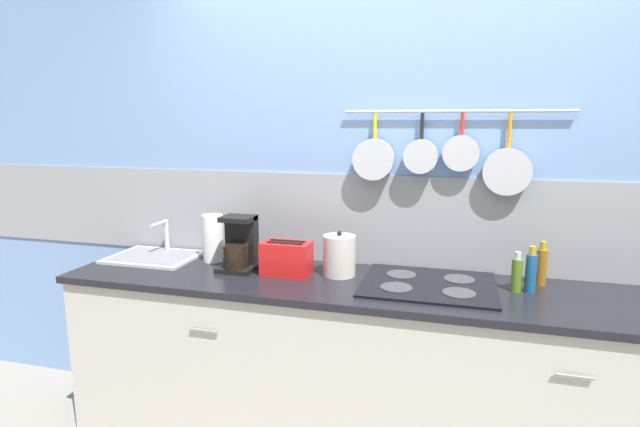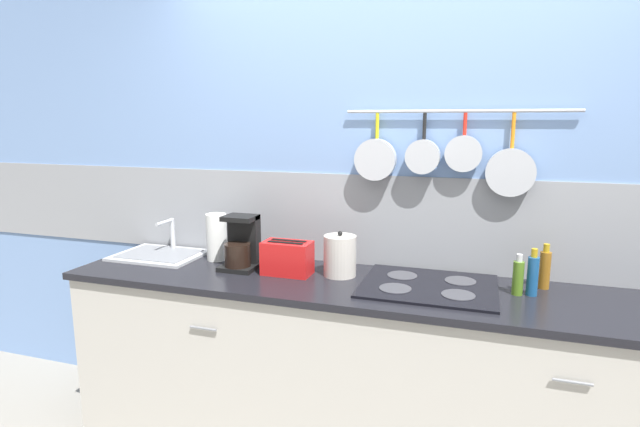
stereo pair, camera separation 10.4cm
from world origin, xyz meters
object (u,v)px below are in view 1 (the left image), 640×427
object	(u,v)px
bottle_hot_sauce	(517,274)
bottle_dish_soap	(541,266)
toaster	(286,258)
coffee_maker	(239,247)
bottle_cooking_wine	(531,272)
paper_towel_roll	(213,238)
kettle	(339,255)

from	to	relation	value
bottle_hot_sauce	bottle_dish_soap	size ratio (longest dim) A/B	0.88
toaster	coffee_maker	bearing A→B (deg)	175.13
toaster	bottle_dish_soap	world-z (taller)	bottle_dish_soap
toaster	bottle_cooking_wine	size ratio (longest dim) A/B	1.22
paper_towel_roll	bottle_hot_sauce	world-z (taller)	paper_towel_roll
kettle	bottle_cooking_wine	xyz separation A→B (m)	(0.89, -0.01, -0.01)
bottle_cooking_wine	toaster	bearing A→B (deg)	-177.57
bottle_cooking_wine	bottle_hot_sauce	bearing A→B (deg)	-169.43
paper_towel_roll	bottle_hot_sauce	xyz separation A→B (m)	(1.56, -0.09, -0.05)
coffee_maker	bottle_cooking_wine	xyz separation A→B (m)	(1.42, 0.03, -0.02)
bottle_dish_soap	paper_towel_roll	bearing A→B (deg)	-178.58
coffee_maker	bottle_cooking_wine	size ratio (longest dim) A/B	1.32
coffee_maker	toaster	world-z (taller)	coffee_maker
toaster	paper_towel_roll	bearing A→B (deg)	165.04
bottle_cooking_wine	kettle	bearing A→B (deg)	179.17
kettle	bottle_cooking_wine	bearing A→B (deg)	-0.83
paper_towel_roll	coffee_maker	bearing A→B (deg)	-26.94
kettle	bottle_hot_sauce	xyz separation A→B (m)	(0.83, -0.02, -0.02)
paper_towel_roll	bottle_hot_sauce	distance (m)	1.56
paper_towel_roll	bottle_cooking_wine	size ratio (longest dim) A/B	1.22
bottle_hot_sauce	bottle_dish_soap	world-z (taller)	bottle_dish_soap
toaster	bottle_dish_soap	size ratio (longest dim) A/B	1.24
bottle_hot_sauce	bottle_cooking_wine	world-z (taller)	bottle_cooking_wine
coffee_maker	bottle_dish_soap	world-z (taller)	coffee_maker
bottle_dish_soap	kettle	bearing A→B (deg)	-173.66
toaster	bottle_cooking_wine	xyz separation A→B (m)	(1.15, 0.05, 0.01)
toaster	bottle_dish_soap	xyz separation A→B (m)	(1.21, 0.17, 0.01)
bottle_hot_sauce	bottle_cooking_wine	xyz separation A→B (m)	(0.06, 0.01, 0.01)
paper_towel_roll	coffee_maker	size ratio (longest dim) A/B	0.92
coffee_maker	toaster	xyz separation A→B (m)	(0.27, -0.02, -0.03)
coffee_maker	bottle_dish_soap	size ratio (longest dim) A/B	1.34
toaster	bottle_hot_sauce	size ratio (longest dim) A/B	1.40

